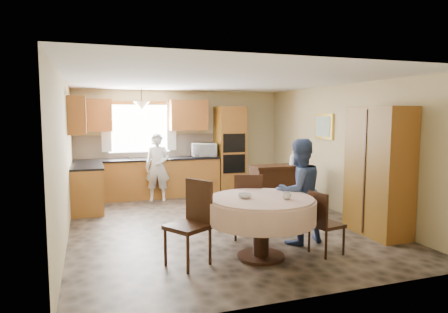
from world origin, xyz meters
TOP-DOWN VIEW (x-y plane):
  - floor at (0.00, 0.00)m, footprint 5.00×6.00m
  - ceiling at (0.00, 0.00)m, footprint 5.00×6.00m
  - wall_back at (0.00, 3.00)m, footprint 5.00×0.02m
  - wall_front at (0.00, -3.00)m, footprint 5.00×0.02m
  - wall_left at (-2.50, 0.00)m, footprint 0.02×6.00m
  - wall_right at (2.50, 0.00)m, footprint 0.02×6.00m
  - window at (-1.00, 2.98)m, footprint 1.40×0.03m
  - curtain_left at (-1.75, 2.93)m, footprint 0.22×0.02m
  - curtain_right at (-0.25, 2.93)m, footprint 0.22×0.02m
  - base_cab_back at (-0.85, 2.70)m, footprint 3.30×0.60m
  - counter_back at (-0.85, 2.70)m, footprint 3.30×0.64m
  - base_cab_left at (-2.20, 1.80)m, footprint 0.60×1.20m
  - counter_left at (-2.20, 1.80)m, footprint 0.64×1.20m
  - backsplash at (-0.85, 2.99)m, footprint 3.30×0.02m
  - wall_cab_left at (-2.05, 2.83)m, footprint 0.85×0.33m
  - wall_cab_right at (0.15, 2.83)m, footprint 0.90×0.33m
  - wall_cab_side at (-2.33, 1.80)m, footprint 0.33×1.20m
  - oven_tower at (1.15, 2.69)m, footprint 0.66×0.62m
  - oven_upper at (1.15, 2.38)m, footprint 0.56×0.01m
  - oven_lower at (1.15, 2.38)m, footprint 0.56×0.01m
  - pendant at (-1.00, 2.50)m, footprint 0.36×0.36m
  - sideboard at (1.48, 0.59)m, footprint 1.22×0.52m
  - space_heater at (1.67, 0.90)m, footprint 0.47×0.39m
  - cupboard at (2.22, -1.37)m, footprint 0.54×1.07m
  - dining_table at (0.01, -1.75)m, footprint 1.45×1.45m
  - chair_left at (-0.91, -1.65)m, footprint 0.64×0.64m
  - chair_back at (0.15, -0.95)m, footprint 0.59×0.59m
  - chair_right at (0.86, -1.91)m, footprint 0.45×0.45m
  - framed_picture at (2.47, 0.61)m, footprint 0.06×0.63m
  - microwave at (0.47, 2.65)m, footprint 0.63×0.47m
  - person_sink at (-0.70, 2.30)m, footprint 0.62×0.48m
  - person_dining at (0.80, -1.35)m, footprint 0.84×0.69m
  - bowl_sideboard at (1.28, 0.59)m, footprint 0.28×0.28m
  - bottle_sideboard at (1.74, 0.59)m, footprint 0.15×0.15m
  - cup_table at (0.27, -1.96)m, footprint 0.15×0.15m
  - bowl_table at (-0.21, -1.71)m, footprint 0.24×0.24m

SIDE VIEW (x-z plane):
  - floor at x=0.00m, z-range -0.01..0.01m
  - space_heater at x=1.67m, z-range 0.00..0.57m
  - sideboard at x=1.48m, z-range 0.00..0.86m
  - base_cab_back at x=-0.85m, z-range 0.00..0.88m
  - base_cab_left at x=-2.20m, z-range 0.00..0.88m
  - chair_right at x=0.86m, z-range 0.05..0.93m
  - chair_back at x=0.15m, z-range 0.05..1.08m
  - chair_left at x=-0.91m, z-range 0.06..1.14m
  - dining_table at x=0.01m, z-range 0.23..1.06m
  - oven_lower at x=1.15m, z-range 0.53..0.97m
  - person_sink at x=-0.70m, z-range 0.00..1.51m
  - person_dining at x=0.80m, z-range 0.00..1.57m
  - bowl_table at x=-0.21m, z-range 0.83..0.89m
  - cup_table at x=0.27m, z-range 0.83..0.92m
  - bowl_sideboard at x=1.28m, z-range 0.86..0.92m
  - counter_back at x=-0.85m, z-range 0.88..0.92m
  - counter_left at x=-2.20m, z-range 0.88..0.92m
  - cupboard at x=2.22m, z-range 0.00..2.05m
  - bottle_sideboard at x=1.74m, z-range 0.86..1.19m
  - oven_tower at x=1.15m, z-range 0.00..2.12m
  - microwave at x=0.47m, z-range 0.92..1.24m
  - backsplash at x=-0.85m, z-range 0.90..1.46m
  - wall_back at x=0.00m, z-range 0.00..2.50m
  - wall_front at x=0.00m, z-range 0.00..2.50m
  - wall_left at x=-2.50m, z-range 0.00..2.50m
  - wall_right at x=2.50m, z-range 0.00..2.50m
  - oven_upper at x=1.15m, z-range 1.02..1.48m
  - window at x=-1.00m, z-range 1.05..2.15m
  - curtain_left at x=-1.75m, z-range 1.08..2.22m
  - curtain_right at x=-0.25m, z-range 1.08..2.22m
  - framed_picture at x=2.47m, z-range 1.42..1.94m
  - wall_cab_left at x=-2.05m, z-range 1.55..2.27m
  - wall_cab_right at x=0.15m, z-range 1.55..2.27m
  - wall_cab_side at x=-2.33m, z-range 1.55..2.27m
  - pendant at x=-1.00m, z-range 2.03..2.21m
  - ceiling at x=0.00m, z-range 2.50..2.50m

